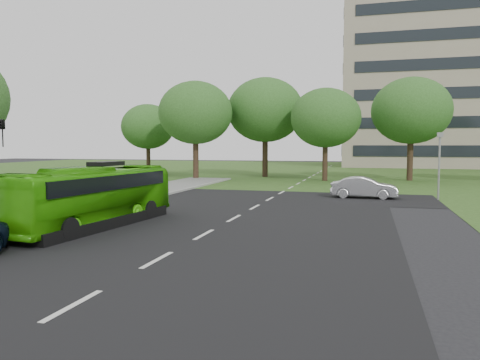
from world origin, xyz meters
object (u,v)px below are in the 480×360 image
Objects in this scene: tree_park_d at (411,111)px; tree_park_f at (148,127)px; sedan at (364,187)px; camera_pole at (439,157)px; tree_park_b at (265,110)px; tree_park_a at (195,113)px; office_building at (478,86)px; tree_park_c at (326,118)px; bus at (93,197)px.

tree_park_d is 1.21× the size of tree_park_f.
sedan is 1.00× the size of camera_pole.
tree_park_f is 33.66m from camera_pole.
tree_park_b is 23.19m from camera_pole.
sedan is (16.02, -12.34, -5.77)m from tree_park_a.
tree_park_a is 9.88m from tree_park_f.
tree_park_b is (5.74, 5.28, 0.53)m from tree_park_a.
camera_pole is (-11.96, -49.61, -9.85)m from office_building.
tree_park_a is 0.92× the size of tree_park_b.
tree_park_c is 8.06m from tree_park_d.
tree_park_f is 1.95× the size of sedan.
tree_park_c is at bearing -30.34° from tree_park_b.
tree_park_d is 1.09× the size of bus.
tree_park_a reaches higher than bus.
tree_park_b is 2.52× the size of camera_pole.
tree_park_b is at bearing 94.76° from bus.
office_building reaches higher than tree_park_a.
tree_park_a is at bearing -35.92° from tree_park_f.
bus is at bearing -131.48° from camera_pole.
tree_park_d is at bearing -4.01° from tree_park_f.
bus is at bearing -78.23° from tree_park_a.
tree_park_c reaches higher than tree_park_f.
bus is (-14.57, -29.80, -5.30)m from tree_park_d.
tree_park_a is 27.06m from bus.
office_building is at bearing 72.35° from bus.
tree_park_f is (-27.95, 1.96, -1.12)m from tree_park_d.
tree_park_c is 2.10× the size of camera_pole.
sedan is at bearing -108.17° from office_building.
sedan is at bearing -59.75° from tree_park_b.
tree_park_b is at bearing 42.59° from tree_park_a.
sedan is at bearing -171.85° from camera_pole.
tree_park_f is at bearing 175.99° from tree_park_d.
bus is at bearing -104.13° from tree_park_c.
tree_park_c reaches higher than camera_pole.
tree_park_f is at bearing -141.83° from office_building.
tree_park_b reaches higher than tree_park_d.
office_building is 4.22× the size of tree_park_a.
tree_park_d reaches higher than tree_park_c.
tree_park_f is 0.90× the size of bus.
office_building is 4.16× the size of tree_park_d.
tree_park_b is 7.70m from tree_park_c.
tree_park_b is (-26.62, -32.17, -5.52)m from office_building.
bus is 2.17× the size of sedan.
tree_park_c is at bearing -162.81° from tree_park_d.
office_building is 9.76× the size of camera_pole.
office_building is 42.12m from tree_park_b.
sedan is (23.97, -18.10, -4.74)m from tree_park_f.
tree_park_b reaches higher than bus.
tree_park_d is (7.67, 2.37, 0.68)m from tree_park_c.
bus is 2.16× the size of camera_pole.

